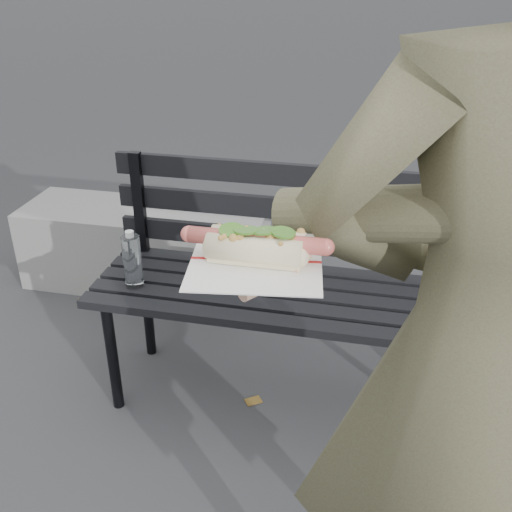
% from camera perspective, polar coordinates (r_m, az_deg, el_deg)
% --- Properties ---
extents(park_bench, '(1.50, 0.44, 0.88)m').
position_cam_1_polar(park_bench, '(2.11, 4.63, -1.58)').
color(park_bench, black).
rests_on(park_bench, ground).
extents(concrete_block, '(1.20, 0.40, 0.40)m').
position_cam_1_polar(concrete_block, '(3.04, -10.49, 0.80)').
color(concrete_block, slate).
rests_on(concrete_block, ground).
extents(person, '(0.74, 0.56, 1.83)m').
position_cam_1_polar(person, '(1.10, 21.12, -9.85)').
color(person, '#4D4833').
rests_on(person, ground).
extents(held_hotdog, '(0.62, 0.32, 0.20)m').
position_cam_1_polar(held_hotdog, '(0.90, 12.57, 2.89)').
color(held_hotdog, '#4D4833').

